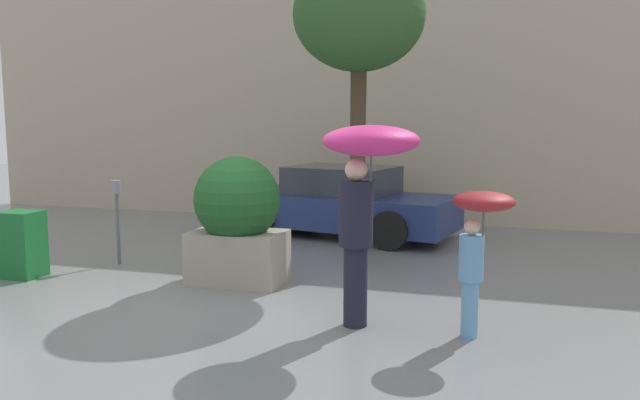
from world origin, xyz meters
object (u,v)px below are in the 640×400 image
street_tree (359,19)px  person_adult (366,173)px  parking_meter (117,204)px  parked_car_near (342,203)px  newspaper_box (22,244)px  person_child (478,231)px  planter_box (237,217)px

street_tree → person_adult: bearing=-75.2°
parking_meter → parked_car_near: bearing=50.9°
street_tree → parking_meter: 4.39m
parking_meter → newspaper_box: bearing=-127.1°
street_tree → newspaper_box: (-4.19, -1.96, -3.07)m
street_tree → person_child: bearing=-55.8°
planter_box → person_adult: (1.97, -1.25, 0.73)m
planter_box → newspaper_box: (-2.92, -0.55, -0.42)m
person_child → parked_car_near: bearing=135.7°
person_adult → newspaper_box: bearing=-177.9°
parked_car_near → parking_meter: (-2.59, -3.18, 0.31)m
parked_car_near → newspaper_box: bearing=153.0°
person_adult → parking_meter: 4.51m
street_tree → parking_meter: street_tree is taller
person_child → street_tree: bearing=141.8°
street_tree → newspaper_box: size_ratio=4.85×
street_tree → planter_box: bearing=-132.0°
person_child → street_tree: size_ratio=0.33×
parking_meter → newspaper_box: size_ratio=1.38×
person_adult → planter_box: bearing=157.8°
person_child → parking_meter: size_ratio=1.16×
planter_box → person_child: size_ratio=1.14×
person_adult → newspaper_box: person_adult is taller
parking_meter → newspaper_box: parking_meter is taller
planter_box → parking_meter: planter_box is taller
person_child → parked_car_near: (-2.63, 4.93, -0.47)m
parked_car_near → newspaper_box: parked_car_near is taller
person_child → parked_car_near: 5.61m
person_adult → person_child: bearing=9.7°
parked_car_near → parking_meter: size_ratio=3.50×
person_adult → street_tree: (-0.70, 2.66, 1.93)m
person_child → street_tree: street_tree is taller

